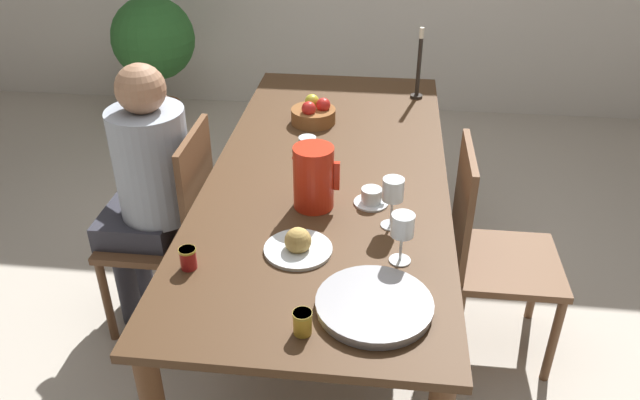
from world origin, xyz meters
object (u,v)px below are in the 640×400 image
object	(u,v)px
person_seated	(147,179)
wine_glass_juice	(402,228)
wine_glass_water	(393,192)
teacup_near_person	(371,197)
jam_jar_amber	(302,322)
jam_jar_red	(188,257)
potted_plant	(154,44)
candlestick_tall	(418,71)
teacup_across	(308,145)
fruit_bowl	(314,113)
bread_plate	(298,245)
chair_person_side	(173,226)
red_pitcher	(314,177)
serving_tray	(374,305)
chair_opposite	(489,250)

from	to	relation	value
person_seated	wine_glass_juice	xyz separation A→B (m)	(1.01, -0.52, 0.18)
wine_glass_water	teacup_near_person	size ratio (longest dim) A/B	1.45
wine_glass_juice	jam_jar_amber	size ratio (longest dim) A/B	2.44
jam_jar_red	potted_plant	distance (m)	2.75
potted_plant	candlestick_tall	bearing A→B (deg)	-31.62
wine_glass_water	jam_jar_red	xyz separation A→B (m)	(-0.61, -0.30, -0.10)
teacup_across	candlestick_tall	distance (m)	0.80
wine_glass_juice	teacup_near_person	size ratio (longest dim) A/B	1.36
potted_plant	fruit_bowl	bearing A→B (deg)	-48.31
bread_plate	candlestick_tall	world-z (taller)	candlestick_tall
wine_glass_water	fruit_bowl	world-z (taller)	wine_glass_water
chair_person_side	candlestick_tall	bearing A→B (deg)	-49.03
red_pitcher	teacup_near_person	distance (m)	0.22
person_seated	teacup_near_person	world-z (taller)	person_seated
chair_person_side	jam_jar_red	distance (m)	0.74
fruit_bowl	bread_plate	bearing A→B (deg)	-85.84
wine_glass_water	teacup_across	bearing A→B (deg)	123.66
potted_plant	jam_jar_amber	bearing A→B (deg)	-63.19
wine_glass_water	serving_tray	bearing A→B (deg)	-95.20
person_seated	jam_jar_red	distance (m)	0.73
teacup_near_person	red_pitcher	bearing A→B (deg)	-169.41
candlestick_tall	chair_person_side	bearing A→B (deg)	-139.03
chair_opposite	candlestick_tall	xyz separation A→B (m)	(-0.29, 0.89, 0.41)
teacup_near_person	potted_plant	bearing A→B (deg)	126.58
person_seated	wine_glass_juice	size ratio (longest dim) A/B	6.88
person_seated	candlestick_tall	world-z (taller)	person_seated
chair_person_side	red_pitcher	world-z (taller)	red_pitcher
teacup_across	serving_tray	xyz separation A→B (m)	(0.31, -0.96, -0.01)
person_seated	teacup_near_person	size ratio (longest dim) A/B	9.38
bread_plate	fruit_bowl	distance (m)	1.00
bread_plate	chair_person_side	bearing A→B (deg)	141.22
red_pitcher	wine_glass_water	bearing A→B (deg)	-19.96
teacup_across	wine_glass_water	bearing A→B (deg)	-56.34
bread_plate	person_seated	bearing A→B (deg)	144.01
jam_jar_amber	candlestick_tall	size ratio (longest dim) A/B	0.20
red_pitcher	serving_tray	size ratio (longest dim) A/B	0.70
teacup_near_person	wine_glass_water	bearing A→B (deg)	-62.45
teacup_across	jam_jar_amber	xyz separation A→B (m)	(0.13, -1.07, 0.01)
person_seated	fruit_bowl	bearing A→B (deg)	-51.39
red_pitcher	wine_glass_juice	distance (m)	0.42
jam_jar_amber	candlestick_tall	distance (m)	1.75
red_pitcher	jam_jar_amber	bearing A→B (deg)	-85.63
candlestick_tall	wine_glass_juice	bearing A→B (deg)	-93.16
wine_glass_juice	candlestick_tall	distance (m)	1.37
fruit_bowl	candlestick_tall	world-z (taller)	candlestick_tall
jam_jar_amber	teacup_across	bearing A→B (deg)	96.79
red_pitcher	teacup_across	world-z (taller)	red_pitcher
candlestick_tall	fruit_bowl	bearing A→B (deg)	-142.88
red_pitcher	person_seated	bearing A→B (deg)	162.51
teacup_near_person	wine_glass_juice	bearing A→B (deg)	-72.72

